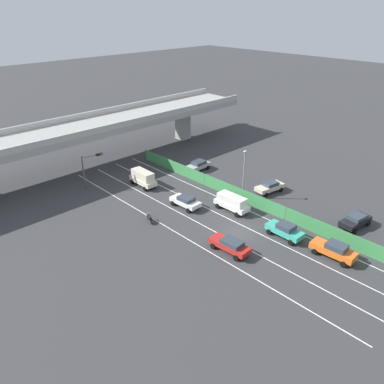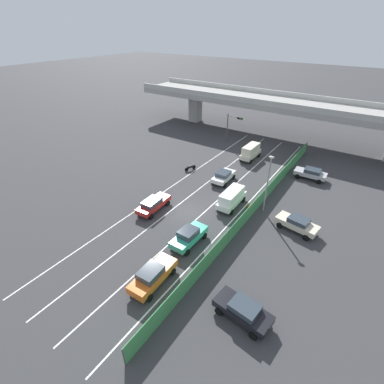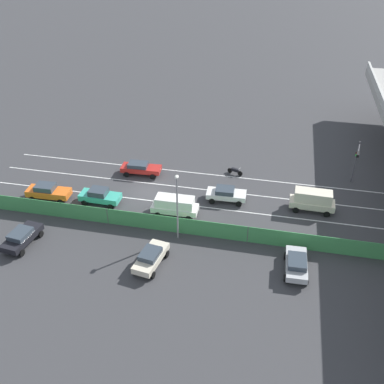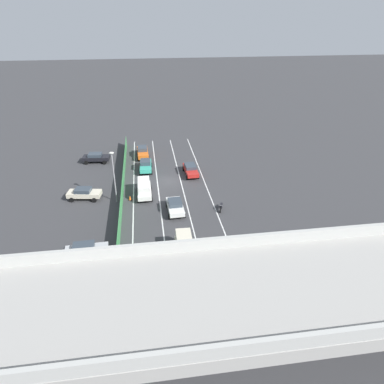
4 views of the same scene
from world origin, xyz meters
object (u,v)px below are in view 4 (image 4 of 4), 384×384
car_van_white (144,188)px  traffic_cone (130,198)px  street_lamp (114,172)px  traffic_light (256,250)px  car_sedan_red (191,169)px  parked_sedan_cream (84,193)px  car_taxi_teal (146,165)px  car_taxi_orange (143,152)px  car_sedan_white (175,206)px  parked_wagon_silver (86,250)px  motorcycle (221,206)px  car_van_cream (185,247)px  parked_sedan_dark (96,157)px

car_van_white → traffic_cone: car_van_white is taller
street_lamp → traffic_light: bearing=127.5°
car_sedan_red → parked_sedan_cream: (14.85, 5.66, 0.01)m
car_sedan_red → car_taxi_teal: bearing=-19.7°
parked_sedan_cream → traffic_light: traffic_light is taller
car_van_white → car_sedan_red: bearing=-140.0°
car_taxi_orange → car_sedan_white: bearing=101.0°
parked_wagon_silver → street_lamp: size_ratio=0.62×
car_sedan_white → motorcycle: size_ratio=2.28×
car_taxi_orange → traffic_cone: 15.04m
car_sedan_white → motorcycle: car_sedan_white is taller
car_sedan_white → parked_wagon_silver: (9.66, 7.55, 0.01)m
car_van_cream → parked_sedan_cream: size_ratio=1.02×
motorcycle → parked_sedan_cream: parked_sedan_cream is taller
parked_sedan_dark → parked_wagon_silver: 25.13m
car_van_cream → car_taxi_orange: bearing=-82.4°
car_taxi_teal → traffic_light: (-9.06, 26.43, 2.72)m
parked_wagon_silver → car_sedan_white: bearing=-142.0°
car_taxi_teal → parked_wagon_silver: bearing=72.8°
car_taxi_orange → traffic_light: (-9.44, 32.19, 2.69)m
car_sedan_white → traffic_cone: size_ratio=6.63×
car_sedan_red → street_lamp: street_lamp is taller
motorcycle → traffic_cone: (11.28, -4.15, -0.16)m
car_sedan_white → parked_sedan_cream: size_ratio=0.95×
parked_sedan_dark → car_sedan_white: bearing=122.7°
parked_sedan_cream → traffic_cone: parked_sedan_cream is taller
car_taxi_orange → street_lamp: (3.58, 15.23, 3.27)m
parked_sedan_cream → traffic_light: size_ratio=0.88×
car_taxi_teal → car_sedan_red: size_ratio=0.93×
car_taxi_orange → traffic_light: traffic_light is taller
car_van_cream → street_lamp: 14.81m
traffic_cone → car_sedan_white: bearing=145.2°
car_taxi_orange → traffic_cone: (1.91, 14.91, -0.65)m
car_sedan_red → motorcycle: (-2.32, 10.91, -0.40)m
car_van_white → parked_sedan_dark: (7.58, -12.80, -0.31)m
car_taxi_teal → car_sedan_red: bearing=160.3°
traffic_light → car_taxi_orange: bearing=-73.7°
car_van_cream → car_taxi_orange: (3.73, -27.77, -0.35)m
parked_wagon_silver → traffic_light: 16.75m
parked_sedan_dark → parked_sedan_cream: parked_sedan_cream is taller
traffic_light → car_van_white: bearing=-62.5°
car_van_cream → street_lamp: (7.31, -12.54, 2.92)m
street_lamp → car_van_white: bearing=-161.9°
car_sedan_white → car_taxi_orange: bearing=-79.0°
parked_wagon_silver → traffic_light: (-15.44, 5.86, 2.77)m
car_taxi_teal → car_van_white: size_ratio=0.92×
traffic_light → car_taxi_teal: bearing=-71.1°
car_van_cream → car_sedan_red: bearing=-99.6°
car_van_cream → traffic_light: bearing=142.3°
car_sedan_red → motorcycle: 11.16m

